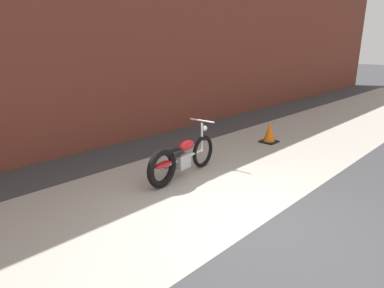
# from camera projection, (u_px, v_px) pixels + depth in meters

# --- Properties ---
(ground_plane) EXTENTS (80.00, 80.00, 0.00)m
(ground_plane) POSITION_uv_depth(u_px,v_px,m) (259.00, 227.00, 4.82)
(ground_plane) COLOR #38383A
(sidewalk_slab) EXTENTS (36.00, 3.50, 0.01)m
(sidewalk_slab) POSITION_uv_depth(u_px,v_px,m) (175.00, 191.00, 5.98)
(sidewalk_slab) COLOR #9E998E
(sidewalk_slab) RESTS_ON ground
(brick_building_wall) EXTENTS (36.00, 0.50, 4.87)m
(brick_building_wall) POSITION_uv_depth(u_px,v_px,m) (69.00, 47.00, 7.57)
(brick_building_wall) COLOR brown
(brick_building_wall) RESTS_ON ground
(motorcycle_red) EXTENTS (2.00, 0.58, 1.03)m
(motorcycle_red) POSITION_uv_depth(u_px,v_px,m) (179.00, 159.00, 6.41)
(motorcycle_red) COLOR black
(motorcycle_red) RESTS_ON ground
(traffic_cone) EXTENTS (0.40, 0.40, 0.55)m
(traffic_cone) POSITION_uv_depth(u_px,v_px,m) (269.00, 133.00, 8.81)
(traffic_cone) COLOR orange
(traffic_cone) RESTS_ON ground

